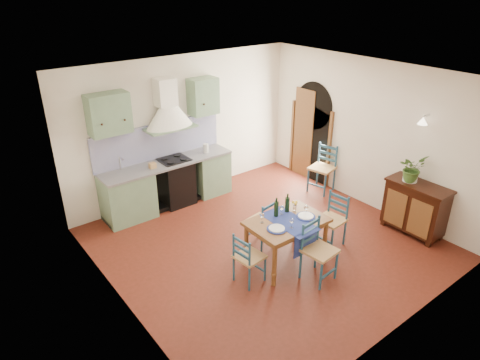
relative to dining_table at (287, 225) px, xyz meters
name	(u,v)px	position (x,y,z in m)	size (l,w,h in m)	color
floor	(266,243)	(0.09, 0.58, -0.67)	(5.00, 5.00, 0.00)	#441A0E
back_wall	(170,152)	(-0.37, 2.87, 0.38)	(5.00, 0.96, 2.80)	silver
right_wall	(355,134)	(2.59, 0.86, 0.67)	(0.26, 5.00, 2.80)	silver
left_wall	(115,218)	(-2.41, 0.58, 0.73)	(0.04, 5.00, 2.80)	silver
ceiling	(271,77)	(0.09, 0.58, 2.14)	(5.00, 5.00, 0.01)	white
dining_table	(287,225)	(0.00, 0.00, 0.00)	(1.20, 0.90, 1.07)	brown
chair_near	(318,250)	(0.09, -0.56, -0.19)	(0.48, 0.48, 0.93)	navy
chair_far	(262,222)	(0.01, 0.59, -0.23)	(0.45, 0.45, 0.85)	navy
chair_left	(248,258)	(-0.77, -0.01, -0.25)	(0.42, 0.42, 0.81)	navy
chair_right	(332,220)	(0.95, -0.08, -0.21)	(0.46, 0.46, 0.89)	navy
chair_spare	(323,168)	(2.33, 1.37, -0.16)	(0.55, 0.55, 0.98)	navy
sideboard	(415,207)	(2.35, -0.72, -0.16)	(0.50, 1.05, 0.94)	black
potted_plant	(412,168)	(2.34, -0.54, 0.50)	(0.43, 0.37, 0.48)	#395D24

